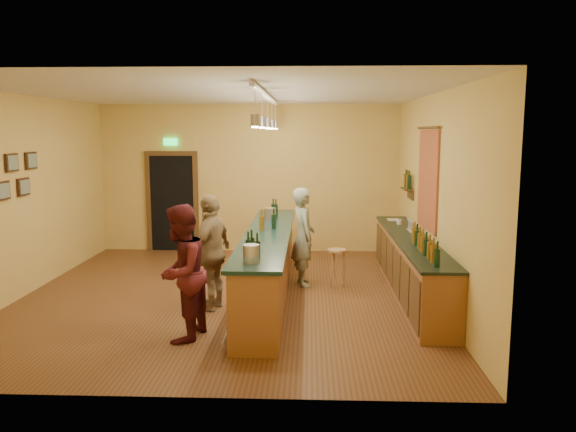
{
  "coord_description": "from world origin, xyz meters",
  "views": [
    {
      "loc": [
        1.33,
        -8.7,
        2.61
      ],
      "look_at": [
        0.98,
        0.2,
        1.28
      ],
      "focal_mm": 35.0,
      "sensor_mm": 36.0,
      "label": 1
    }
  ],
  "objects_px": {
    "back_counter": "(411,265)",
    "bartender": "(303,237)",
    "bar_stool": "(337,258)",
    "tasting_bar": "(268,259)",
    "customer_b": "(212,252)",
    "customer_a": "(181,273)"
  },
  "relations": [
    {
      "from": "customer_a",
      "to": "bar_stool",
      "type": "height_order",
      "value": "customer_a"
    },
    {
      "from": "customer_a",
      "to": "customer_b",
      "type": "distance_m",
      "value": 1.28
    },
    {
      "from": "back_counter",
      "to": "customer_a",
      "type": "bearing_deg",
      "value": -147.19
    },
    {
      "from": "back_counter",
      "to": "bartender",
      "type": "relative_size",
      "value": 2.71
    },
    {
      "from": "customer_b",
      "to": "bar_stool",
      "type": "height_order",
      "value": "customer_b"
    },
    {
      "from": "customer_b",
      "to": "bar_stool",
      "type": "distance_m",
      "value": 2.3
    },
    {
      "from": "tasting_bar",
      "to": "bar_stool",
      "type": "relative_size",
      "value": 7.85
    },
    {
      "from": "bartender",
      "to": "tasting_bar",
      "type": "bearing_deg",
      "value": 130.21
    },
    {
      "from": "back_counter",
      "to": "customer_b",
      "type": "height_order",
      "value": "customer_b"
    },
    {
      "from": "back_counter",
      "to": "tasting_bar",
      "type": "distance_m",
      "value": 2.31
    },
    {
      "from": "customer_b",
      "to": "back_counter",
      "type": "bearing_deg",
      "value": 122.61
    },
    {
      "from": "back_counter",
      "to": "bar_stool",
      "type": "relative_size",
      "value": 7.0
    },
    {
      "from": "customer_b",
      "to": "bar_stool",
      "type": "bearing_deg",
      "value": 140.99
    },
    {
      "from": "customer_a",
      "to": "bar_stool",
      "type": "bearing_deg",
      "value": 152.21
    },
    {
      "from": "customer_a",
      "to": "bar_stool",
      "type": "relative_size",
      "value": 2.66
    },
    {
      "from": "back_counter",
      "to": "customer_b",
      "type": "xyz_separation_m",
      "value": [
        -3.08,
        -0.83,
        0.37
      ]
    },
    {
      "from": "customer_b",
      "to": "bartender",
      "type": "bearing_deg",
      "value": 153.37
    },
    {
      "from": "bartender",
      "to": "customer_a",
      "type": "distance_m",
      "value": 3.04
    },
    {
      "from": "tasting_bar",
      "to": "customer_a",
      "type": "distance_m",
      "value": 2.16
    },
    {
      "from": "back_counter",
      "to": "bartender",
      "type": "xyz_separation_m",
      "value": [
        -1.74,
        0.54,
        0.35
      ]
    },
    {
      "from": "customer_a",
      "to": "customer_b",
      "type": "relative_size",
      "value": 1.01
    },
    {
      "from": "tasting_bar",
      "to": "bartender",
      "type": "relative_size",
      "value": 3.03
    }
  ]
}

